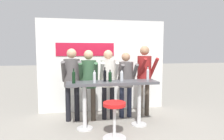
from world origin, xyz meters
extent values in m
plane|color=gray|center=(0.00, 0.00, 0.00)|extent=(40.00, 40.00, 0.00)
cube|color=silver|center=(0.00, 1.35, 1.29)|extent=(3.63, 0.10, 2.59)
cube|color=#B2142D|center=(-0.51, 1.29, 1.76)|extent=(1.60, 0.02, 0.36)
cube|color=#4C4C51|center=(0.00, 0.00, 1.01)|extent=(2.03, 0.49, 0.06)
cylinder|color=silver|center=(-0.63, 0.00, 0.52)|extent=(0.09, 0.09, 0.98)
cylinder|color=silver|center=(-0.63, 0.00, 0.01)|extent=(0.36, 0.36, 0.02)
cylinder|color=silver|center=(0.63, 0.00, 0.52)|extent=(0.09, 0.09, 0.98)
cylinder|color=silver|center=(0.63, 0.00, 0.01)|extent=(0.36, 0.36, 0.02)
cylinder|color=silver|center=(-0.09, -0.61, 0.01)|extent=(0.46, 0.46, 0.02)
cylinder|color=silver|center=(-0.09, -0.61, 0.36)|extent=(0.06, 0.06, 0.67)
cylinder|color=red|center=(-0.09, -0.61, 0.70)|extent=(0.44, 0.44, 0.07)
cylinder|color=black|center=(-1.00, 0.57, 0.43)|extent=(0.12, 0.12, 0.85)
cylinder|color=black|center=(-0.78, 0.57, 0.43)|extent=(0.12, 0.12, 0.85)
cylinder|color=#514C4C|center=(-0.89, 0.57, 1.19)|extent=(0.40, 0.40, 0.68)
sphere|color=tan|center=(-0.89, 0.57, 1.66)|extent=(0.23, 0.23, 0.23)
cylinder|color=#514C4C|center=(-1.08, 0.41, 1.24)|extent=(0.10, 0.41, 0.52)
cylinder|color=#514C4C|center=(-0.71, 0.40, 1.24)|extent=(0.10, 0.41, 0.52)
cylinder|color=#473D33|center=(-0.59, 0.51, 0.42)|extent=(0.12, 0.12, 0.84)
cylinder|color=#473D33|center=(-0.39, 0.49, 0.42)|extent=(0.12, 0.12, 0.84)
cylinder|color=#335638|center=(-0.49, 0.50, 1.17)|extent=(0.41, 0.41, 0.66)
sphere|color=tan|center=(-0.49, 0.50, 1.63)|extent=(0.23, 0.23, 0.23)
cylinder|color=#335638|center=(-0.68, 0.36, 1.22)|extent=(0.13, 0.40, 0.51)
cylinder|color=#335638|center=(-0.33, 0.32, 1.22)|extent=(0.13, 0.40, 0.51)
cylinder|color=black|center=(-0.11, 0.54, 0.42)|extent=(0.12, 0.12, 0.84)
cylinder|color=black|center=(0.09, 0.53, 0.42)|extent=(0.12, 0.12, 0.84)
cylinder|color=beige|center=(-0.01, 0.54, 1.17)|extent=(0.37, 0.37, 0.66)
sphere|color=tan|center=(-0.01, 0.54, 1.63)|extent=(0.23, 0.23, 0.23)
cylinder|color=beige|center=(-0.18, 0.38, 1.22)|extent=(0.10, 0.40, 0.51)
cylinder|color=beige|center=(0.16, 0.37, 1.22)|extent=(0.10, 0.40, 0.51)
cylinder|color=#23283D|center=(0.35, 0.58, 0.40)|extent=(0.12, 0.12, 0.81)
cylinder|color=#23283D|center=(0.56, 0.59, 0.40)|extent=(0.12, 0.12, 0.81)
cylinder|color=#514C4C|center=(0.46, 0.58, 1.12)|extent=(0.40, 0.40, 0.64)
sphere|color=#9E7556|center=(0.46, 0.58, 1.57)|extent=(0.22, 0.22, 0.22)
cylinder|color=#514C4C|center=(0.29, 0.42, 1.17)|extent=(0.12, 0.39, 0.50)
cylinder|color=#514C4C|center=(0.65, 0.44, 1.17)|extent=(0.12, 0.39, 0.50)
cylinder|color=#473D33|center=(0.86, 0.58, 0.44)|extent=(0.11, 0.11, 0.89)
cylinder|color=#473D33|center=(1.06, 0.61, 0.44)|extent=(0.11, 0.11, 0.89)
cylinder|color=maroon|center=(0.96, 0.59, 1.24)|extent=(0.42, 0.42, 0.70)
sphere|color=#9E7556|center=(0.96, 0.59, 1.73)|extent=(0.24, 0.24, 0.24)
cylinder|color=maroon|center=(0.82, 0.39, 1.29)|extent=(0.16, 0.42, 0.54)
cylinder|color=maroon|center=(1.16, 0.45, 1.29)|extent=(0.16, 0.42, 0.54)
cylinder|color=#B7BCC1|center=(0.22, 0.04, 1.14)|extent=(0.08, 0.08, 0.18)
sphere|color=#B7BCC1|center=(0.22, 0.04, 1.23)|extent=(0.08, 0.08, 0.08)
cylinder|color=#B7BCC1|center=(0.22, 0.04, 1.26)|extent=(0.03, 0.03, 0.07)
cylinder|color=black|center=(0.22, 0.04, 1.30)|extent=(0.03, 0.03, 0.01)
cylinder|color=black|center=(-0.05, 0.02, 1.14)|extent=(0.08, 0.08, 0.18)
sphere|color=black|center=(-0.05, 0.02, 1.23)|extent=(0.08, 0.08, 0.08)
cylinder|color=black|center=(-0.05, 0.02, 1.26)|extent=(0.03, 0.03, 0.06)
cylinder|color=black|center=(-0.05, 0.02, 1.30)|extent=(0.03, 0.03, 0.01)
cylinder|color=#B7BCC1|center=(-0.42, -0.10, 1.15)|extent=(0.07, 0.07, 0.20)
sphere|color=#B7BCC1|center=(-0.42, -0.10, 1.25)|extent=(0.07, 0.07, 0.07)
cylinder|color=#B7BCC1|center=(-0.42, -0.10, 1.28)|extent=(0.03, 0.03, 0.07)
cylinder|color=black|center=(-0.42, -0.10, 1.33)|extent=(0.03, 0.03, 0.02)
cylinder|color=black|center=(-0.17, 0.04, 1.16)|extent=(0.07, 0.07, 0.22)
sphere|color=black|center=(-0.17, 0.04, 1.27)|extent=(0.07, 0.07, 0.07)
cylinder|color=black|center=(-0.17, 0.04, 1.31)|extent=(0.03, 0.03, 0.08)
cylinder|color=black|center=(-0.17, 0.04, 1.36)|extent=(0.03, 0.03, 0.02)
cylinder|color=black|center=(-0.85, -0.09, 1.16)|extent=(0.07, 0.07, 0.22)
sphere|color=black|center=(-0.85, -0.09, 1.27)|extent=(0.07, 0.07, 0.07)
cylinder|color=black|center=(-0.85, -0.09, 1.31)|extent=(0.03, 0.03, 0.08)
cylinder|color=black|center=(-0.85, -0.09, 1.35)|extent=(0.03, 0.03, 0.02)
cylinder|color=#B7BCC1|center=(0.85, 0.07, 1.16)|extent=(0.06, 0.06, 0.23)
sphere|color=#B7BCC1|center=(0.85, 0.07, 1.27)|extent=(0.06, 0.06, 0.06)
cylinder|color=#B7BCC1|center=(0.85, 0.07, 1.31)|extent=(0.02, 0.02, 0.08)
cylinder|color=black|center=(0.85, 0.07, 1.36)|extent=(0.03, 0.03, 0.02)
camera|label=1|loc=(-0.87, -4.31, 1.74)|focal=32.00mm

